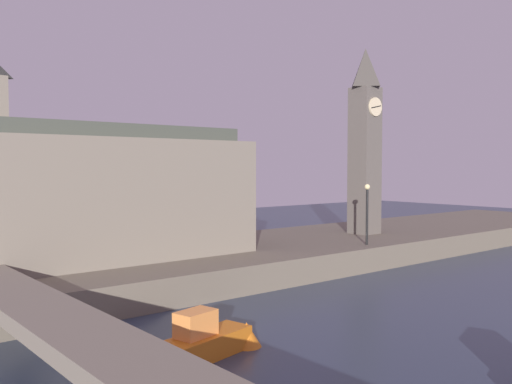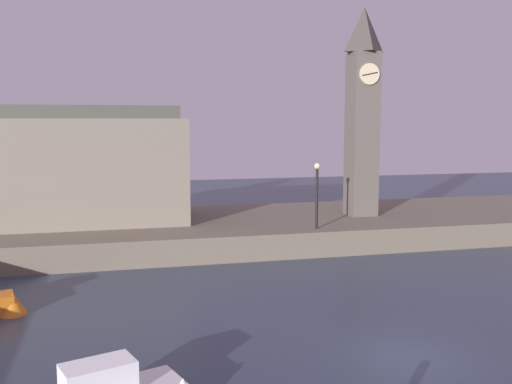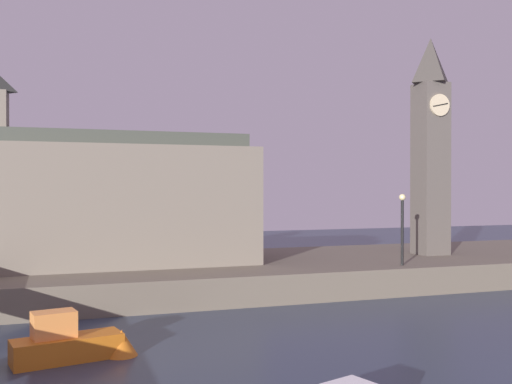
% 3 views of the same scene
% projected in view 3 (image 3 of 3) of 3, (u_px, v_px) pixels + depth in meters
% --- Properties ---
extents(far_embankment, '(70.00, 12.00, 1.50)m').
position_uv_depth(far_embankment, '(327.00, 269.00, 35.84)').
color(far_embankment, '#6B6051').
rests_on(far_embankment, ground).
extents(clock_tower, '(1.98, 2.04, 13.79)m').
position_uv_depth(clock_tower, '(430.00, 143.00, 37.27)').
color(clock_tower, '#5B544C').
rests_on(clock_tower, far_embankment).
extents(parliament_hall, '(15.19, 6.51, 10.71)m').
position_uv_depth(parliament_hall, '(111.00, 199.00, 32.68)').
color(parliament_hall, slate).
rests_on(parliament_hall, far_embankment).
extents(streetlamp, '(0.36, 0.36, 3.91)m').
position_uv_depth(streetlamp, '(402.00, 221.00, 31.98)').
color(streetlamp, black).
rests_on(streetlamp, far_embankment).
extents(boat_patrol_orange, '(4.29, 1.96, 1.68)m').
position_uv_depth(boat_patrol_orange, '(76.00, 343.00, 19.58)').
color(boat_patrol_orange, orange).
rests_on(boat_patrol_orange, ground).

